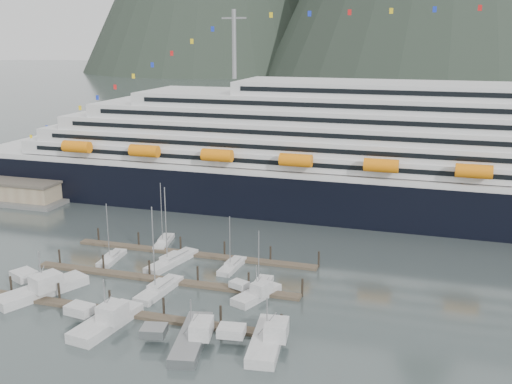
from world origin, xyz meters
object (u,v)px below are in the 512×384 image
Objects in this scene: cruise_ship at (401,164)px; sailboat_e at (164,242)px; sailboat_a at (112,259)px; trawler_e at (256,293)px; sailboat_c at (159,290)px; sailboat_f at (232,266)px; sailboat_h at (260,287)px; trawler_a at (42,289)px; sailboat_d at (172,261)px; trawler_d at (266,339)px; trawler_b at (105,321)px; trawler_c at (191,337)px.

cruise_ship is 15.93× the size of sailboat_e.
sailboat_a is 31.24m from trawler_e.
sailboat_c is 1.47× the size of sailboat_f.
trawler_a is at bearing 109.44° from sailboat_h.
sailboat_e is (-6.05, 9.25, -0.04)m from sailboat_d.
cruise_ship reaches higher than trawler_e.
trawler_d is (39.07, -4.97, -0.05)m from trawler_a.
trawler_b is at bearing 177.13° from sailboat_c.
trawler_a is at bearing 130.05° from sailboat_f.
sailboat_c reaches higher than sailboat_h.
sailboat_d is 34.06m from trawler_d.
trawler_b is 0.91× the size of trawler_c.
trawler_c is at bearing -84.99° from trawler_b.
sailboat_d is 25.19m from trawler_b.
sailboat_f is at bearing -71.90° from sailboat_d.
sailboat_a is 35.43m from trawler_c.
sailboat_e reaches higher than trawler_c.
sailboat_d is at bearing 98.29° from sailboat_f.
sailboat_e reaches higher than sailboat_f.
sailboat_f is 0.79× the size of trawler_d.
sailboat_c is 15.39m from sailboat_f.
trawler_b is (12.69, -23.27, 0.59)m from sailboat_a.
sailboat_a is 0.82× the size of trawler_c.
trawler_c is at bearing -80.07° from trawler_a.
sailboat_a is at bearing 81.02° from sailboat_h.
sailboat_h is 0.82× the size of trawler_d.
trawler_b is (15.71, -6.76, -0.01)m from trawler_a.
sailboat_a is at bearing 13.79° from trawler_a.
sailboat_e is at bearing 7.54° from trawler_a.
trawler_b is (-35.53, -69.34, -11.04)m from cruise_ship.
trawler_e is (30.32, -7.54, 0.41)m from sailboat_a.
cruise_ship is 78.69m from trawler_b.
trawler_a is at bearing 74.43° from trawler_b.
sailboat_d reaches higher than trawler_b.
sailboat_e is (-43.00, -34.95, -11.63)m from cruise_ship.
trawler_b is at bearing 86.93° from trawler_d.
cruise_ship is 13.77× the size of sailboat_d.
sailboat_c is 1.16× the size of sailboat_e.
sailboat_d is 1.08× the size of trawler_c.
trawler_a is (-3.02, -16.51, 0.60)m from sailboat_a.
sailboat_a is 1.11× the size of sailboat_f.
sailboat_e is 31.28m from trawler_e.
sailboat_c is at bearing -46.47° from trawler_a.
trawler_b is at bearing -117.13° from cruise_ship.
sailboat_c is at bearing -151.62° from sailboat_d.
trawler_b is at bearing 162.16° from sailboat_f.
sailboat_c is 1.19× the size of trawler_b.
sailboat_d is 21.25m from trawler_e.
trawler_d is at bearing -100.21° from cruise_ship.
sailboat_f is 28.03m from trawler_b.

